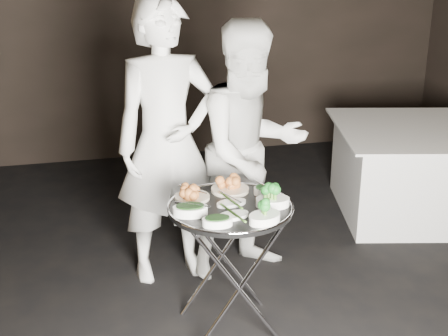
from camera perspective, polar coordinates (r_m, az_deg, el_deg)
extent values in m
cube|color=black|center=(6.38, -5.98, 14.22)|extent=(6.00, 0.05, 3.00)
cylinder|color=silver|center=(3.43, 1.39, -11.04)|extent=(0.52, 0.02, 0.77)
cylinder|color=silver|center=(3.43, 1.39, -11.04)|extent=(0.52, 0.02, 0.77)
cylinder|color=silver|center=(3.76, -0.18, -7.95)|extent=(0.52, 0.02, 0.77)
cylinder|color=silver|center=(3.76, -0.18, -7.95)|extent=(0.52, 0.02, 0.77)
cylinder|color=silver|center=(3.39, -3.06, -4.59)|extent=(0.02, 0.44, 0.02)
cylinder|color=silver|center=(3.49, 4.12, -3.88)|extent=(0.02, 0.44, 0.02)
cylinder|color=black|center=(3.42, 0.59, -3.71)|extent=(0.68, 0.68, 0.03)
torus|color=silver|center=(3.41, 0.59, -3.50)|extent=(0.69, 0.69, 0.02)
cylinder|color=beige|center=(3.51, -2.94, -2.68)|extent=(0.20, 0.20, 0.02)
cylinder|color=beige|center=(3.60, 0.55, -1.99)|extent=(0.22, 0.22, 0.02)
cylinder|color=white|center=(3.57, 3.58, -2.09)|extent=(0.11, 0.11, 0.04)
cylinder|color=silver|center=(3.50, -2.91, -1.95)|extent=(0.13, 0.16, 0.01)
cylinder|color=silver|center=(3.59, 0.55, -1.34)|extent=(0.07, 0.19, 0.01)
cylinder|color=silver|center=(3.56, 3.68, -1.55)|extent=(0.07, 0.20, 0.01)
cylinder|color=silver|center=(3.30, -2.91, -3.35)|extent=(0.17, 0.12, 0.01)
cylinder|color=silver|center=(3.40, 4.40, -2.65)|extent=(0.12, 0.17, 0.01)
cylinder|color=silver|center=(3.40, 0.55, -2.61)|extent=(0.08, 0.19, 0.01)
imported|color=white|center=(4.00, -5.23, 2.27)|extent=(0.74, 0.54, 1.85)
imported|color=white|center=(4.07, 2.52, 1.54)|extent=(0.97, 0.84, 1.70)
cube|color=white|center=(5.34, 16.97, -0.36)|extent=(1.14, 1.14, 0.71)
cube|color=white|center=(5.23, 17.37, 3.40)|extent=(1.28, 1.28, 0.02)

